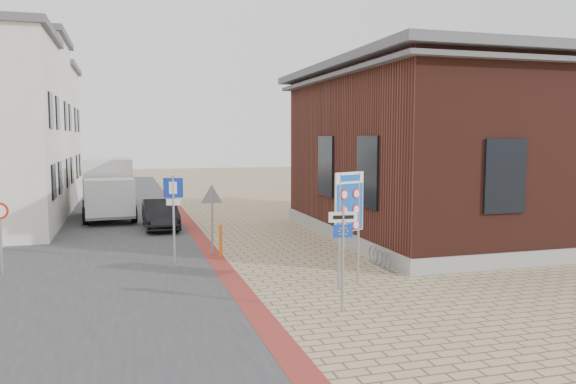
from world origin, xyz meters
TOP-DOWN VIEW (x-y plane):
  - ground at (0.00, 0.00)m, footprint 120.00×120.00m
  - road_strip at (-5.50, 15.00)m, footprint 7.00×60.00m
  - curb_strip at (-2.00, 10.00)m, footprint 0.60×40.00m
  - brick_building at (8.99, 7.00)m, footprint 13.00×13.00m
  - townhouse_far at (-10.99, 24.00)m, footprint 7.40×6.40m
  - bike_rack at (2.65, 2.20)m, footprint 0.08×1.80m
  - sedan at (-3.33, 11.63)m, footprint 1.46×3.94m
  - box_truck at (-5.56, 15.49)m, footprint 2.62×5.65m
  - border_sign at (0.86, 0.50)m, footprint 0.97×0.47m
  - essen_sign at (-0.11, -1.50)m, footprint 0.66×0.12m
  - parking_sign at (-3.34, 4.50)m, footprint 0.59×0.23m
  - yield_sign at (-2.00, 5.48)m, footprint 0.83×0.09m
  - speed_sign at (-8.23, 4.50)m, footprint 0.49×0.07m
  - bollard at (-1.80, 5.00)m, footprint 0.12×0.12m

SIDE VIEW (x-z plane):
  - ground at x=0.00m, z-range 0.00..0.00m
  - road_strip at x=-5.50m, z-range 0.00..0.02m
  - curb_strip at x=-2.00m, z-range 0.00..0.03m
  - bike_rack at x=2.65m, z-range -0.04..0.56m
  - bollard at x=-1.80m, z-range 0.00..1.08m
  - sedan at x=-3.33m, z-range 0.00..1.29m
  - speed_sign at x=-8.23m, z-range 0.33..2.43m
  - box_truck at x=-5.56m, z-range 0.05..2.94m
  - essen_sign at x=-0.11m, z-range 0.39..2.83m
  - yield_sign at x=-2.00m, z-range 0.61..2.94m
  - parking_sign at x=-3.34m, z-range 0.53..3.31m
  - border_sign at x=0.86m, z-range 0.68..3.72m
  - brick_building at x=8.99m, z-range 0.09..6.89m
  - townhouse_far at x=-10.99m, z-range 0.02..8.32m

